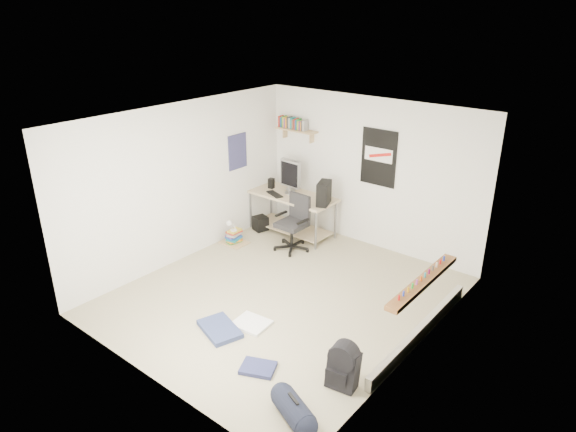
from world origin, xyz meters
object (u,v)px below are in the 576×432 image
Objects in this scene: duffel_bag at (293,408)px; book_stack at (234,235)px; office_chair at (292,222)px; desk at (292,214)px; backpack at (343,370)px.

duffel_bag is 4.18m from book_stack.
desk is at bearing 131.70° from office_chair.
office_chair reaches higher than book_stack.
office_chair is 1.07m from book_stack.
book_stack is at bearing 165.22° from duffel_bag.
duffel_bag is at bearing -37.33° from book_stack.
book_stack is (-3.43, 1.80, -0.05)m from backpack.
backpack is 1.00× the size of book_stack.
desk is 1.11m from book_stack.
backpack is (2.51, -2.24, -0.29)m from office_chair.
book_stack is at bearing 142.89° from backpack.
duffel_bag is 1.13× the size of book_stack.
desk is 4.51m from duffel_bag.
backpack is 0.74m from duffel_bag.
office_chair reaches higher than duffel_bag.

